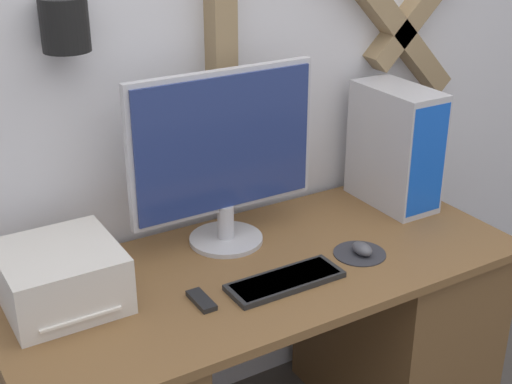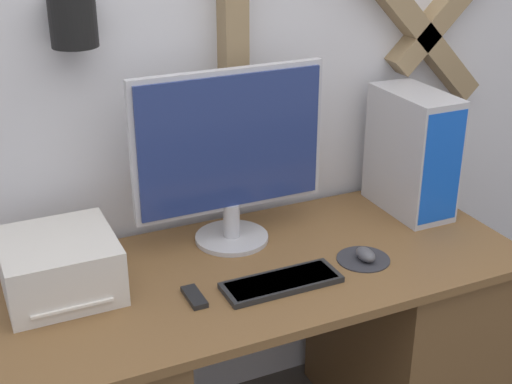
{
  "view_description": "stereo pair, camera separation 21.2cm",
  "coord_description": "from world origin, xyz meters",
  "px_view_note": "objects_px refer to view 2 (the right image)",
  "views": [
    {
      "loc": [
        -1.02,
        -1.3,
        1.9
      ],
      "look_at": [
        -0.02,
        0.36,
        1.03
      ],
      "focal_mm": 50.0,
      "sensor_mm": 36.0,
      "label": 1
    },
    {
      "loc": [
        -0.83,
        -1.4,
        1.9
      ],
      "look_at": [
        -0.02,
        0.36,
        1.03
      ],
      "focal_mm": 50.0,
      "sensor_mm": 36.0,
      "label": 2
    }
  ],
  "objects_px": {
    "printer": "(60,266)",
    "remote_control": "(194,297)",
    "mouse": "(366,255)",
    "monitor": "(230,151)",
    "keyboard": "(282,282)",
    "computer_tower": "(412,152)"
  },
  "relations": [
    {
      "from": "mouse",
      "to": "computer_tower",
      "type": "relative_size",
      "value": 0.19
    },
    {
      "from": "printer",
      "to": "monitor",
      "type": "bearing_deg",
      "value": 8.86
    },
    {
      "from": "mouse",
      "to": "remote_control",
      "type": "distance_m",
      "value": 0.57
    },
    {
      "from": "monitor",
      "to": "computer_tower",
      "type": "bearing_deg",
      "value": -3.67
    },
    {
      "from": "keyboard",
      "to": "remote_control",
      "type": "distance_m",
      "value": 0.27
    },
    {
      "from": "monitor",
      "to": "remote_control",
      "type": "distance_m",
      "value": 0.49
    },
    {
      "from": "monitor",
      "to": "printer",
      "type": "xyz_separation_m",
      "value": [
        -0.58,
        -0.09,
        -0.23
      ]
    },
    {
      "from": "monitor",
      "to": "printer",
      "type": "distance_m",
      "value": 0.63
    },
    {
      "from": "printer",
      "to": "remote_control",
      "type": "xyz_separation_m",
      "value": [
        0.34,
        -0.2,
        -0.08
      ]
    },
    {
      "from": "computer_tower",
      "to": "remote_control",
      "type": "distance_m",
      "value": 0.98
    },
    {
      "from": "mouse",
      "to": "remote_control",
      "type": "bearing_deg",
      "value": 178.31
    },
    {
      "from": "monitor",
      "to": "mouse",
      "type": "distance_m",
      "value": 0.54
    },
    {
      "from": "printer",
      "to": "mouse",
      "type": "bearing_deg",
      "value": -13.76
    },
    {
      "from": "printer",
      "to": "remote_control",
      "type": "distance_m",
      "value": 0.4
    },
    {
      "from": "monitor",
      "to": "mouse",
      "type": "xyz_separation_m",
      "value": [
        0.33,
        -0.31,
        -0.29
      ]
    },
    {
      "from": "keyboard",
      "to": "monitor",
      "type": "bearing_deg",
      "value": 94.42
    },
    {
      "from": "monitor",
      "to": "remote_control",
      "type": "bearing_deg",
      "value": -129.22
    },
    {
      "from": "computer_tower",
      "to": "keyboard",
      "type": "bearing_deg",
      "value": -156.39
    },
    {
      "from": "computer_tower",
      "to": "remote_control",
      "type": "relative_size",
      "value": 3.76
    },
    {
      "from": "remote_control",
      "to": "monitor",
      "type": "bearing_deg",
      "value": 50.78
    },
    {
      "from": "mouse",
      "to": "printer",
      "type": "relative_size",
      "value": 0.24
    },
    {
      "from": "keyboard",
      "to": "printer",
      "type": "bearing_deg",
      "value": 158.23
    }
  ]
}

